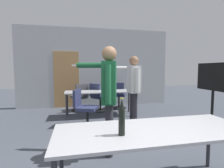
{
  "coord_description": "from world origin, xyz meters",
  "views": [
    {
      "loc": [
        -0.82,
        -1.5,
        1.4
      ],
      "look_at": [
        -0.07,
        1.96,
        1.1
      ],
      "focal_mm": 28.0,
      "sensor_mm": 36.0,
      "label": 1
    }
  ],
  "objects_px": {
    "person_right_polo": "(133,84)",
    "office_chair_far_right": "(99,98)",
    "person_far_watching": "(108,89)",
    "office_chair_mid_tucked": "(84,109)",
    "tv_screen": "(213,89)",
    "office_chair_far_left": "(119,96)",
    "beer_bottle": "(122,118)",
    "office_chair_near_pushed": "(80,98)"
  },
  "relations": [
    {
      "from": "person_right_polo",
      "to": "office_chair_far_right",
      "type": "distance_m",
      "value": 1.86
    },
    {
      "from": "person_far_watching",
      "to": "office_chair_mid_tucked",
      "type": "distance_m",
      "value": 1.72
    },
    {
      "from": "person_far_watching",
      "to": "office_chair_mid_tucked",
      "type": "xyz_separation_m",
      "value": [
        -0.3,
        1.56,
        -0.67
      ]
    },
    {
      "from": "tv_screen",
      "to": "office_chair_far_left",
      "type": "xyz_separation_m",
      "value": [
        -1.6,
        2.52,
        -0.49
      ]
    },
    {
      "from": "tv_screen",
      "to": "beer_bottle",
      "type": "bearing_deg",
      "value": -56.25
    },
    {
      "from": "office_chair_far_left",
      "to": "office_chair_near_pushed",
      "type": "bearing_deg",
      "value": -153.78
    },
    {
      "from": "tv_screen",
      "to": "office_chair_near_pushed",
      "type": "relative_size",
      "value": 1.68
    },
    {
      "from": "person_right_polo",
      "to": "office_chair_far_left",
      "type": "xyz_separation_m",
      "value": [
        0.12,
        1.88,
        -0.59
      ]
    },
    {
      "from": "office_chair_near_pushed",
      "to": "office_chair_far_left",
      "type": "height_order",
      "value": "office_chair_far_left"
    },
    {
      "from": "person_right_polo",
      "to": "office_chair_far_left",
      "type": "distance_m",
      "value": 1.98
    },
    {
      "from": "office_chair_near_pushed",
      "to": "office_chair_mid_tucked",
      "type": "bearing_deg",
      "value": -109.48
    },
    {
      "from": "office_chair_far_right",
      "to": "beer_bottle",
      "type": "height_order",
      "value": "beer_bottle"
    },
    {
      "from": "person_right_polo",
      "to": "office_chair_far_right",
      "type": "height_order",
      "value": "person_right_polo"
    },
    {
      "from": "office_chair_mid_tucked",
      "to": "office_chair_far_left",
      "type": "xyz_separation_m",
      "value": [
        1.29,
        1.65,
        0.03
      ]
    },
    {
      "from": "person_right_polo",
      "to": "office_chair_far_right",
      "type": "relative_size",
      "value": 1.84
    },
    {
      "from": "office_chair_far_right",
      "to": "person_right_polo",
      "type": "bearing_deg",
      "value": -18.38
    },
    {
      "from": "person_right_polo",
      "to": "office_chair_mid_tucked",
      "type": "height_order",
      "value": "person_right_polo"
    },
    {
      "from": "office_chair_far_left",
      "to": "office_chair_mid_tucked",
      "type": "bearing_deg",
      "value": -103.52
    },
    {
      "from": "tv_screen",
      "to": "office_chair_near_pushed",
      "type": "xyz_separation_m",
      "value": [
        -2.95,
        2.49,
        -0.51
      ]
    },
    {
      "from": "office_chair_near_pushed",
      "to": "office_chair_far_left",
      "type": "relative_size",
      "value": 0.98
    },
    {
      "from": "office_chair_near_pushed",
      "to": "beer_bottle",
      "type": "distance_m",
      "value": 4.31
    },
    {
      "from": "office_chair_far_right",
      "to": "beer_bottle",
      "type": "relative_size",
      "value": 2.52
    },
    {
      "from": "person_right_polo",
      "to": "office_chair_far_left",
      "type": "bearing_deg",
      "value": -1.7
    },
    {
      "from": "person_right_polo",
      "to": "office_chair_mid_tucked",
      "type": "distance_m",
      "value": 1.35
    },
    {
      "from": "office_chair_mid_tucked",
      "to": "office_chair_far_right",
      "type": "bearing_deg",
      "value": -179.97
    },
    {
      "from": "office_chair_far_right",
      "to": "tv_screen",
      "type": "bearing_deg",
      "value": 6.55
    },
    {
      "from": "person_right_polo",
      "to": "person_far_watching",
      "type": "xyz_separation_m",
      "value": [
        -0.87,
        -1.32,
        0.04
      ]
    },
    {
      "from": "person_far_watching",
      "to": "office_chair_mid_tucked",
      "type": "bearing_deg",
      "value": 26.58
    },
    {
      "from": "office_chair_far_left",
      "to": "tv_screen",
      "type": "bearing_deg",
      "value": -33.02
    },
    {
      "from": "office_chair_near_pushed",
      "to": "office_chair_far_right",
      "type": "xyz_separation_m",
      "value": [
        0.6,
        -0.19,
        0.01
      ]
    },
    {
      "from": "tv_screen",
      "to": "person_right_polo",
      "type": "xyz_separation_m",
      "value": [
        -1.72,
        0.64,
        0.1
      ]
    },
    {
      "from": "person_right_polo",
      "to": "office_chair_near_pushed",
      "type": "xyz_separation_m",
      "value": [
        -1.23,
        1.85,
        -0.61
      ]
    },
    {
      "from": "office_chair_far_right",
      "to": "office_chair_near_pushed",
      "type": "bearing_deg",
      "value": -146.87
    },
    {
      "from": "tv_screen",
      "to": "office_chair_far_left",
      "type": "relative_size",
      "value": 1.64
    },
    {
      "from": "office_chair_far_left",
      "to": "office_chair_far_right",
      "type": "distance_m",
      "value": 0.78
    },
    {
      "from": "beer_bottle",
      "to": "office_chair_far_right",
      "type": "bearing_deg",
      "value": 85.34
    },
    {
      "from": "person_right_polo",
      "to": "person_far_watching",
      "type": "relative_size",
      "value": 0.98
    },
    {
      "from": "tv_screen",
      "to": "office_chair_far_left",
      "type": "bearing_deg",
      "value": -147.6
    },
    {
      "from": "office_chair_far_right",
      "to": "office_chair_far_left",
      "type": "bearing_deg",
      "value": 68.37
    },
    {
      "from": "office_chair_mid_tucked",
      "to": "office_chair_far_right",
      "type": "height_order",
      "value": "office_chair_far_right"
    },
    {
      "from": "person_far_watching",
      "to": "office_chair_far_right",
      "type": "relative_size",
      "value": 1.88
    },
    {
      "from": "office_chair_near_pushed",
      "to": "office_chair_mid_tucked",
      "type": "relative_size",
      "value": 1.02
    }
  ]
}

